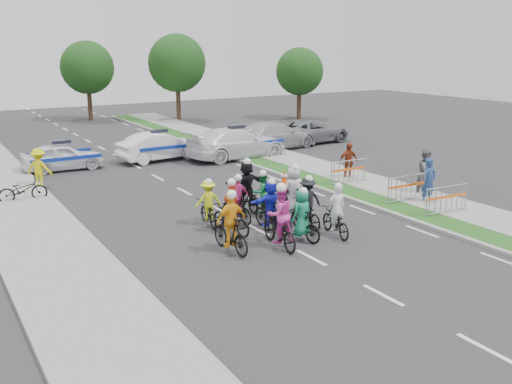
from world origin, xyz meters
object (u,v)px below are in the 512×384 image
rider_7 (293,197)px  rider_11 (246,189)px  police_car_2 (237,143)px  spectator_2 (348,161)px  civilian_suv (311,131)px  spectator_1 (426,172)px  police_car_0 (62,157)px  rider_0 (336,218)px  civilian_sedan (274,136)px  tree_2 (300,72)px  rider_8 (262,200)px  barrier_0 (446,201)px  cone_1 (260,152)px  rider_3 (231,228)px  cone_0 (284,178)px  rider_2 (279,224)px  spectator_0 (429,181)px  barrier_2 (349,173)px  rider_4 (307,207)px  rider_1 (301,220)px  police_car_1 (160,146)px  tree_1 (177,63)px  parked_bike (23,190)px  rider_9 (237,204)px  rider_5 (270,208)px  barrier_1 (406,189)px  marshal_hiviz (39,168)px  rider_6 (231,215)px  rider_10 (208,207)px

rider_7 → rider_11: 1.91m
rider_7 → police_car_2: size_ratio=0.35×
spectator_2 → civilian_suv: bearing=68.5°
spectator_1 → police_car_0: bearing=117.6°
rider_0 → civilian_sedan: 15.77m
rider_7 → tree_2: bearing=-123.3°
rider_8 → barrier_0: 6.70m
civilian_sedan → cone_1: civilian_sedan is taller
rider_3 → cone_0: bearing=-138.7°
tree_2 → rider_0: bearing=-123.1°
rider_0 → cone_0: size_ratio=2.63×
rider_2 → rider_3: (-1.49, 0.39, -0.01)m
rider_3 → rider_11: 4.42m
civilian_sedan → civilian_suv: (3.23, 0.67, -0.07)m
rider_11 → spectator_0: 7.13m
civilian_suv → barrier_2: 11.13m
rider_11 → rider_8: bearing=94.3°
rider_4 → police_car_0: size_ratio=0.47×
rider_11 → police_car_0: rider_11 is taller
rider_1 → police_car_2: bearing=-120.6°
spectator_0 → barrier_2: 4.05m
police_car_1 → cone_1: police_car_1 is taller
rider_2 → tree_1: 30.44m
rider_2 → spectator_1: size_ratio=1.09×
cone_0 → rider_7: bearing=-120.1°
barrier_0 → police_car_1: bearing=108.6°
spectator_2 → parked_bike: 13.96m
police_car_1 → spectator_0: spectator_0 is taller
rider_1 → parked_bike: 11.59m
civilian_suv → spectator_1: size_ratio=2.76×
rider_9 → police_car_0: size_ratio=0.45×
tree_2 → cone_0: bearing=-127.0°
rider_3 → rider_0: bearing=169.5°
rider_5 → barrier_1: (6.32, -0.01, -0.20)m
rider_1 → civilian_suv: (11.29, 14.68, 0.04)m
rider_11 → civilian_suv: (11.11, 10.90, -0.12)m
civilian_suv → spectator_2: bearing=148.3°
rider_9 → civilian_suv: rider_9 is taller
barrier_0 → cone_1: barrier_0 is taller
police_car_1 → tree_1: size_ratio=0.66×
spectator_2 → marshal_hiviz: 13.68m
rider_5 → spectator_1: bearing=-179.6°
rider_3 → parked_bike: 10.17m
rider_7 → barrier_0: size_ratio=1.00×
rider_0 → rider_6: bearing=-23.5°
rider_10 → parked_bike: (-4.93, 6.48, -0.17)m
rider_11 → rider_5: bearing=80.8°
parked_bike → rider_10: bearing=-139.6°
spectator_2 → cone_1: (-0.83, 6.36, -0.52)m
police_car_1 → rider_11: bearing=168.2°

